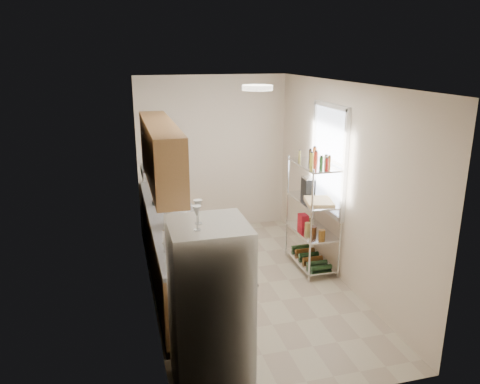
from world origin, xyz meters
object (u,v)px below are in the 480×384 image
Objects in this scene: espresso_machine at (308,186)px; refrigerator at (210,310)px; rice_cooker at (177,217)px; frying_pan_large at (162,202)px; cutting_board at (319,201)px.

refrigerator is at bearing -126.58° from espresso_machine.
rice_cooker is 0.93m from frying_pan_large.
rice_cooker is 0.61× the size of cutting_board.
cutting_board is (1.93, 0.10, 0.02)m from rice_cooker.
refrigerator is 5.81× the size of frying_pan_large.
refrigerator is 3.60× the size of cutting_board.
frying_pan_large is 1.10× the size of espresso_machine.
espresso_machine reaches higher than frying_pan_large.
rice_cooker is at bearing -163.91° from espresso_machine.
rice_cooker is 1.07× the size of espresso_machine.
frying_pan_large is (-0.12, 2.78, 0.12)m from refrigerator.
cutting_board is at bearing -86.21° from espresso_machine.
refrigerator is at bearing -88.91° from rice_cooker.
cutting_board reaches higher than frying_pan_large.
cutting_board is at bearing -46.64° from frying_pan_large.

